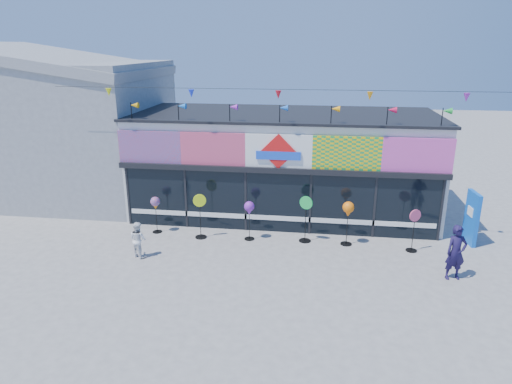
% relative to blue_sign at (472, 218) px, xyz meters
% --- Properties ---
extents(ground, '(80.00, 80.00, 0.00)m').
position_rel_blue_sign_xyz_m(ground, '(-6.83, -3.35, -0.94)').
color(ground, slate).
rests_on(ground, ground).
extents(kite_shop, '(16.00, 5.70, 5.31)m').
position_rel_blue_sign_xyz_m(kite_shop, '(-6.83, 2.60, 1.10)').
color(kite_shop, silver).
rests_on(kite_shop, ground).
extents(neighbour_building, '(8.18, 7.20, 6.87)m').
position_rel_blue_sign_xyz_m(neighbour_building, '(-16.83, 3.65, 2.26)').
color(neighbour_building, '#9A9C9F').
rests_on(neighbour_building, ground).
extents(blue_sign, '(0.23, 0.95, 1.88)m').
position_rel_blue_sign_xyz_m(blue_sign, '(0.00, 0.00, 0.00)').
color(blue_sign, blue).
rests_on(blue_sign, ground).
extents(spinner_0, '(0.35, 0.35, 1.39)m').
position_rel_blue_sign_xyz_m(spinner_0, '(-11.30, -0.62, 0.17)').
color(spinner_0, black).
rests_on(spinner_0, ground).
extents(spinner_1, '(0.46, 0.42, 1.66)m').
position_rel_blue_sign_xyz_m(spinner_1, '(-9.55, -0.89, -0.06)').
color(spinner_1, black).
rests_on(spinner_1, ground).
extents(spinner_2, '(0.37, 0.37, 1.44)m').
position_rel_blue_sign_xyz_m(spinner_2, '(-7.77, -0.80, 0.21)').
color(spinner_2, black).
rests_on(spinner_2, ground).
extents(spinner_3, '(0.46, 0.43, 1.70)m').
position_rel_blue_sign_xyz_m(spinner_3, '(-5.77, -0.69, -0.05)').
color(spinner_3, black).
rests_on(spinner_3, ground).
extents(spinner_4, '(0.40, 0.40, 1.59)m').
position_rel_blue_sign_xyz_m(spinner_4, '(-4.32, -0.77, 0.33)').
color(spinner_4, black).
rests_on(spinner_4, ground).
extents(spinner_5, '(0.40, 0.38, 1.50)m').
position_rel_blue_sign_xyz_m(spinner_5, '(-2.13, -1.00, -0.15)').
color(spinner_5, black).
rests_on(spinner_5, ground).
extents(adult_man, '(0.70, 0.54, 1.70)m').
position_rel_blue_sign_xyz_m(adult_man, '(-1.25, -2.83, -0.09)').
color(adult_man, '#1A123B').
rests_on(adult_man, ground).
extents(child, '(0.68, 0.57, 1.21)m').
position_rel_blue_sign_xyz_m(child, '(-11.18, -2.69, -0.34)').
color(child, white).
rests_on(child, ground).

